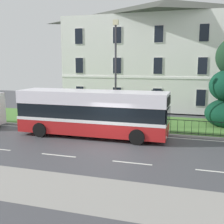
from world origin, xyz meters
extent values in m
cube|color=#414247|center=(0.00, 0.00, -0.03)|extent=(60.00, 56.00, 0.06)
cube|color=silver|center=(0.00, 3.65, 0.00)|extent=(54.00, 0.14, 0.01)
cube|color=silver|center=(-2.00, -1.80, 0.00)|extent=(2.00, 0.12, 0.01)
cube|color=silver|center=(2.00, -1.80, 0.00)|extent=(2.00, 0.12, 0.01)
cube|color=silver|center=(6.00, -1.80, 0.00)|extent=(2.00, 0.12, 0.01)
cube|color=#9E9E99|center=(0.00, 4.12, 0.06)|extent=(57.00, 0.24, 0.12)
cube|color=#4A7934|center=(0.00, 7.38, 0.06)|extent=(57.00, 6.28, 0.12)
cube|color=gray|center=(0.00, -5.50, 0.00)|extent=(57.00, 3.00, 0.01)
cube|color=silver|center=(1.19, 17.11, 4.79)|extent=(19.85, 9.74, 9.34)
pyramid|color=#3F423B|center=(1.19, 17.11, 10.46)|extent=(20.25, 9.93, 2.00)
cube|color=white|center=(1.19, 12.21, 3.48)|extent=(19.85, 0.06, 0.20)
cube|color=#2D333D|center=(1.19, 12.20, 1.22)|extent=(1.10, 0.06, 2.20)
cube|color=white|center=(-6.75, 12.20, 1.70)|extent=(0.91, 0.04, 1.60)
cube|color=black|center=(-6.75, 12.18, 1.70)|extent=(0.81, 0.03, 1.50)
cube|color=white|center=(-2.78, 12.20, 1.70)|extent=(0.91, 0.04, 1.60)
cube|color=black|center=(-2.78, 12.18, 1.70)|extent=(0.81, 0.03, 1.50)
cube|color=white|center=(1.19, 12.20, 1.70)|extent=(0.91, 0.04, 1.60)
cube|color=black|center=(1.19, 12.18, 1.70)|extent=(0.81, 0.03, 1.50)
cube|color=white|center=(5.16, 12.20, 1.70)|extent=(0.91, 0.04, 1.60)
cube|color=black|center=(5.16, 12.18, 1.70)|extent=(0.81, 0.03, 1.50)
cube|color=white|center=(-6.75, 12.20, 4.57)|extent=(0.91, 0.04, 1.60)
cube|color=black|center=(-6.75, 12.18, 4.57)|extent=(0.81, 0.03, 1.50)
cube|color=white|center=(-2.78, 12.20, 4.57)|extent=(0.91, 0.04, 1.60)
cube|color=black|center=(-2.78, 12.18, 4.57)|extent=(0.81, 0.03, 1.50)
cube|color=white|center=(1.19, 12.20, 4.57)|extent=(0.91, 0.04, 1.60)
cube|color=black|center=(1.19, 12.18, 4.57)|extent=(0.81, 0.03, 1.50)
cube|color=white|center=(5.16, 12.20, 4.57)|extent=(0.91, 0.04, 1.60)
cube|color=black|center=(5.16, 12.18, 4.57)|extent=(0.81, 0.03, 1.50)
cube|color=white|center=(-6.75, 12.20, 7.45)|extent=(0.91, 0.04, 1.60)
cube|color=black|center=(-6.75, 12.18, 7.45)|extent=(0.81, 0.03, 1.50)
cube|color=white|center=(-2.78, 12.20, 7.45)|extent=(0.91, 0.04, 1.60)
cube|color=black|center=(-2.78, 12.18, 7.45)|extent=(0.81, 0.03, 1.50)
cube|color=white|center=(1.19, 12.20, 7.45)|extent=(0.91, 0.04, 1.60)
cube|color=black|center=(1.19, 12.18, 7.45)|extent=(0.81, 0.03, 1.50)
cube|color=white|center=(5.16, 12.20, 7.45)|extent=(0.91, 0.04, 1.60)
cube|color=black|center=(5.16, 12.18, 7.45)|extent=(0.81, 0.03, 1.50)
cube|color=black|center=(1.19, 4.40, 1.07)|extent=(16.95, 0.04, 0.04)
cube|color=black|center=(1.19, 4.40, 0.20)|extent=(16.95, 0.04, 0.04)
cylinder|color=black|center=(-7.29, 4.40, 0.59)|extent=(0.02, 0.02, 0.95)
cylinder|color=black|center=(-6.83, 4.40, 0.59)|extent=(0.02, 0.02, 0.95)
cylinder|color=black|center=(-6.37, 4.40, 0.59)|extent=(0.02, 0.02, 0.95)
cylinder|color=black|center=(-5.91, 4.40, 0.59)|extent=(0.02, 0.02, 0.95)
cylinder|color=black|center=(-5.45, 4.40, 0.59)|extent=(0.02, 0.02, 0.95)
cylinder|color=black|center=(-4.99, 4.40, 0.59)|extent=(0.02, 0.02, 0.95)
cylinder|color=black|center=(-4.54, 4.40, 0.59)|extent=(0.02, 0.02, 0.95)
cylinder|color=black|center=(-4.08, 4.40, 0.59)|extent=(0.02, 0.02, 0.95)
cylinder|color=black|center=(-3.62, 4.40, 0.59)|extent=(0.02, 0.02, 0.95)
cylinder|color=black|center=(-3.16, 4.40, 0.59)|extent=(0.02, 0.02, 0.95)
cylinder|color=black|center=(-2.70, 4.40, 0.59)|extent=(0.02, 0.02, 0.95)
cylinder|color=black|center=(-2.24, 4.40, 0.59)|extent=(0.02, 0.02, 0.95)
cylinder|color=black|center=(-1.79, 4.40, 0.59)|extent=(0.02, 0.02, 0.95)
cylinder|color=black|center=(-1.33, 4.40, 0.59)|extent=(0.02, 0.02, 0.95)
cylinder|color=black|center=(-0.87, 4.40, 0.59)|extent=(0.02, 0.02, 0.95)
cylinder|color=black|center=(-0.41, 4.40, 0.59)|extent=(0.02, 0.02, 0.95)
cylinder|color=black|center=(0.05, 4.40, 0.59)|extent=(0.02, 0.02, 0.95)
cylinder|color=black|center=(0.50, 4.40, 0.59)|extent=(0.02, 0.02, 0.95)
cylinder|color=black|center=(0.96, 4.40, 0.59)|extent=(0.02, 0.02, 0.95)
cylinder|color=black|center=(1.42, 4.40, 0.59)|extent=(0.02, 0.02, 0.95)
cylinder|color=black|center=(1.88, 4.40, 0.59)|extent=(0.02, 0.02, 0.95)
cylinder|color=black|center=(2.34, 4.40, 0.59)|extent=(0.02, 0.02, 0.95)
cylinder|color=black|center=(2.80, 4.40, 0.59)|extent=(0.02, 0.02, 0.95)
cylinder|color=black|center=(3.25, 4.40, 0.59)|extent=(0.02, 0.02, 0.95)
cylinder|color=black|center=(3.71, 4.40, 0.59)|extent=(0.02, 0.02, 0.95)
cylinder|color=black|center=(4.17, 4.40, 0.59)|extent=(0.02, 0.02, 0.95)
cylinder|color=black|center=(4.63, 4.40, 0.59)|extent=(0.02, 0.02, 0.95)
cylinder|color=black|center=(5.09, 4.40, 0.59)|extent=(0.02, 0.02, 0.95)
cylinder|color=black|center=(5.54, 4.40, 0.59)|extent=(0.02, 0.02, 0.95)
cylinder|color=black|center=(6.00, 4.40, 0.59)|extent=(0.02, 0.02, 0.95)
cylinder|color=black|center=(6.46, 4.40, 0.59)|extent=(0.02, 0.02, 0.95)
cube|color=red|center=(-1.71, 2.50, 0.76)|extent=(9.91, 2.46, 1.00)
cube|color=white|center=(-1.71, 2.50, 1.22)|extent=(9.93, 2.48, 0.20)
cube|color=black|center=(-1.71, 2.50, 1.73)|extent=(9.83, 2.42, 0.95)
cube|color=white|center=(-1.71, 2.50, 2.62)|extent=(9.91, 2.46, 0.83)
cube|color=black|center=(3.26, 2.54, 1.69)|extent=(0.07, 2.01, 0.87)
cube|color=black|center=(3.26, 2.54, 2.58)|extent=(0.07, 1.72, 0.53)
cylinder|color=silver|center=(3.25, 3.30, 0.48)|extent=(0.04, 0.20, 0.20)
cylinder|color=silver|center=(3.26, 1.77, 0.48)|extent=(0.04, 0.20, 0.20)
cylinder|color=black|center=(1.55, 3.67, 0.48)|extent=(0.96, 0.31, 0.96)
cylinder|color=black|center=(1.57, 1.38, 0.48)|extent=(0.96, 0.31, 0.96)
cylinder|color=black|center=(-4.98, 3.63, 0.48)|extent=(0.96, 0.31, 0.96)
cylinder|color=black|center=(-4.96, 1.34, 0.48)|extent=(0.96, 0.31, 0.96)
cylinder|color=#333338|center=(-0.84, 5.04, 3.79)|extent=(0.14, 0.14, 7.34)
cube|color=beige|center=(-0.84, 5.04, 7.64)|extent=(0.36, 0.24, 0.36)
camera|label=1|loc=(4.99, -14.98, 4.87)|focal=46.05mm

